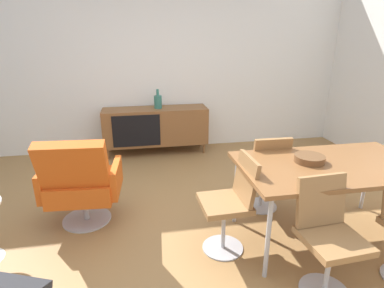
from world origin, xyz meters
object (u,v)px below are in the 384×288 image
(dining_table, at_px, (331,168))
(lounge_chair_red, at_px, (80,181))
(dining_chair_front_left, at_px, (328,233))
(dining_chair_back_left, at_px, (265,170))
(wooden_bowl_on_table, at_px, (309,159))
(dining_chair_near_window, at_px, (231,201))
(sideboard, at_px, (156,126))
(vase_cobalt, at_px, (158,101))

(dining_table, bearing_deg, lounge_chair_red, 164.31)
(dining_chair_front_left, bearing_deg, dining_chair_back_left, 89.86)
(wooden_bowl_on_table, distance_m, dining_chair_near_window, 0.78)
(sideboard, height_order, wooden_bowl_on_table, wooden_bowl_on_table)
(vase_cobalt, xyz_separation_m, dining_table, (1.30, -2.51, -0.13))
(sideboard, xyz_separation_m, dining_table, (1.35, -2.51, 0.26))
(vase_cobalt, relative_size, dining_chair_back_left, 0.34)
(wooden_bowl_on_table, distance_m, lounge_chair_red, 2.12)
(dining_chair_near_window, bearing_deg, vase_cobalt, 99.27)
(sideboard, distance_m, lounge_chair_red, 2.07)
(vase_cobalt, xyz_separation_m, lounge_chair_red, (-0.90, -1.89, -0.36))
(sideboard, height_order, dining_chair_near_window, dining_chair_near_window)
(dining_chair_near_window, bearing_deg, wooden_bowl_on_table, 5.70)
(dining_chair_back_left, height_order, dining_chair_front_left, same)
(vase_cobalt, bearing_deg, lounge_chair_red, -115.45)
(lounge_chair_red, bearing_deg, dining_chair_back_left, -1.82)
(wooden_bowl_on_table, relative_size, dining_chair_near_window, 0.30)
(sideboard, bearing_deg, dining_chair_near_window, -79.59)
(dining_chair_back_left, bearing_deg, sideboard, 117.11)
(dining_table, relative_size, dining_chair_back_left, 1.87)
(dining_chair_back_left, xyz_separation_m, dining_chair_near_window, (-0.54, -0.56, 0.00))
(vase_cobalt, bearing_deg, dining_table, -62.66)
(dining_chair_front_left, relative_size, dining_chair_near_window, 1.00)
(dining_chair_back_left, bearing_deg, dining_table, -57.86)
(dining_table, relative_size, lounge_chair_red, 1.69)
(dining_chair_front_left, xyz_separation_m, lounge_chair_red, (-1.85, 1.18, -0.00))
(wooden_bowl_on_table, height_order, dining_chair_front_left, dining_chair_front_left)
(dining_chair_near_window, bearing_deg, lounge_chair_red, 154.84)
(dining_chair_near_window, distance_m, lounge_chair_red, 1.45)
(sideboard, distance_m, dining_chair_front_left, 3.23)
(sideboard, bearing_deg, dining_chair_front_left, -72.02)
(vase_cobalt, distance_m, dining_chair_front_left, 3.23)
(dining_chair_front_left, bearing_deg, dining_table, 57.67)
(sideboard, bearing_deg, lounge_chair_red, -114.20)
(wooden_bowl_on_table, bearing_deg, dining_chair_back_left, 110.27)
(sideboard, relative_size, dining_chair_near_window, 1.87)
(dining_chair_front_left, bearing_deg, sideboard, 107.98)
(sideboard, relative_size, lounge_chair_red, 1.69)
(dining_chair_front_left, distance_m, lounge_chair_red, 2.19)
(dining_table, bearing_deg, dining_chair_back_left, 122.14)
(sideboard, distance_m, vase_cobalt, 0.39)
(dining_chair_front_left, height_order, lounge_chair_red, lounge_chair_red)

